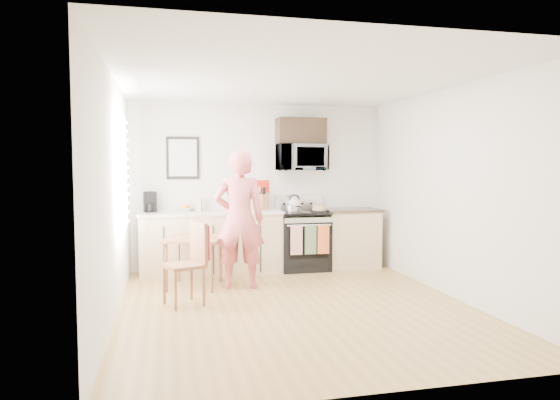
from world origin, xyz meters
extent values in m
plane|color=olive|center=(0.00, 0.00, 0.00)|extent=(4.60, 4.60, 0.00)
cube|color=silver|center=(0.00, 2.30, 1.30)|extent=(4.00, 0.04, 2.60)
cube|color=silver|center=(0.00, -2.30, 1.30)|extent=(4.00, 0.04, 2.60)
cube|color=silver|center=(-2.00, 0.00, 1.30)|extent=(0.04, 4.60, 2.60)
cube|color=silver|center=(2.00, 0.00, 1.30)|extent=(0.04, 4.60, 2.60)
cube|color=white|center=(0.00, 0.00, 2.60)|extent=(4.00, 4.60, 0.04)
cube|color=white|center=(-1.98, 0.80, 1.55)|extent=(0.02, 1.40, 1.50)
cube|color=white|center=(-1.97, 0.80, 1.55)|extent=(0.01, 1.30, 1.40)
cube|color=tan|center=(-0.80, 2.00, 0.45)|extent=(2.10, 0.60, 0.90)
cube|color=beige|center=(-0.80, 2.00, 0.92)|extent=(2.14, 0.64, 0.04)
cube|color=tan|center=(1.43, 2.00, 0.45)|extent=(0.84, 0.60, 0.90)
cube|color=black|center=(1.43, 2.00, 0.92)|extent=(0.88, 0.64, 0.04)
cube|color=black|center=(0.63, 1.97, 0.39)|extent=(0.76, 0.65, 0.77)
cube|color=black|center=(0.63, 1.66, 0.45)|extent=(0.61, 0.02, 0.45)
cube|color=silver|center=(0.63, 1.66, 0.78)|extent=(0.74, 0.02, 0.14)
cylinder|color=silver|center=(0.63, 1.61, 0.74)|extent=(0.68, 0.02, 0.02)
cube|color=black|center=(0.63, 1.97, 0.90)|extent=(0.76, 0.65, 0.04)
cube|color=silver|center=(0.63, 2.25, 1.04)|extent=(0.76, 0.08, 0.24)
cube|color=white|center=(0.43, 1.61, 0.52)|extent=(0.18, 0.02, 0.44)
cube|color=#4F6D48|center=(0.65, 1.61, 0.52)|extent=(0.18, 0.02, 0.44)
cube|color=#D84D20|center=(0.85, 1.61, 0.52)|extent=(0.18, 0.02, 0.44)
imported|color=silver|center=(0.63, 2.08, 1.76)|extent=(0.76, 0.51, 0.42)
cube|color=black|center=(0.63, 2.12, 2.18)|extent=(0.76, 0.35, 0.40)
cube|color=black|center=(-1.20, 2.28, 1.75)|extent=(0.50, 0.03, 0.65)
cube|color=beige|center=(-1.20, 2.26, 1.75)|extent=(0.42, 0.01, 0.56)
cube|color=#AC200E|center=(0.05, 2.28, 1.30)|extent=(0.20, 0.02, 0.20)
imported|color=#C03440|center=(-0.51, 1.02, 0.92)|extent=(0.73, 0.53, 1.84)
cube|color=brown|center=(-1.10, 1.18, 0.66)|extent=(0.72, 0.72, 0.04)
cylinder|color=brown|center=(-1.47, 0.98, 0.32)|extent=(0.04, 0.04, 0.64)
cylinder|color=brown|center=(-0.90, 0.81, 0.32)|extent=(0.04, 0.04, 0.64)
cylinder|color=brown|center=(-1.30, 1.55, 0.32)|extent=(0.04, 0.04, 0.64)
cylinder|color=brown|center=(-0.73, 1.37, 0.32)|extent=(0.04, 0.04, 0.64)
cube|color=brown|center=(-1.27, 0.33, 0.47)|extent=(0.53, 0.53, 0.04)
cube|color=brown|center=(-1.09, 0.40, 0.72)|extent=(0.19, 0.39, 0.49)
cube|color=#5C0F16|center=(-1.07, 0.41, 0.73)|extent=(0.19, 0.36, 0.41)
cylinder|color=brown|center=(-1.37, 0.10, 0.22)|extent=(0.03, 0.03, 0.45)
cylinder|color=brown|center=(-1.04, 0.23, 0.22)|extent=(0.03, 0.03, 0.45)
cylinder|color=brown|center=(-1.49, 0.42, 0.22)|extent=(0.03, 0.03, 0.45)
cylinder|color=brown|center=(-1.17, 0.55, 0.22)|extent=(0.03, 0.03, 0.45)
cube|color=brown|center=(0.04, 2.17, 1.06)|extent=(0.15, 0.18, 0.24)
cylinder|color=#AC200E|center=(-0.02, 2.22, 1.01)|extent=(0.12, 0.12, 0.15)
imported|color=silver|center=(-1.16, 2.18, 0.97)|extent=(0.28, 0.28, 0.05)
cube|color=tan|center=(-0.98, 2.13, 1.05)|extent=(0.10, 0.10, 0.22)
cube|color=black|center=(-1.69, 2.15, 1.09)|extent=(0.20, 0.23, 0.30)
cylinder|color=black|center=(-1.69, 2.05, 1.02)|extent=(0.11, 0.11, 0.11)
cube|color=tan|center=(-0.49, 1.90, 0.99)|extent=(0.29, 0.16, 0.10)
cylinder|color=black|center=(0.87, 1.88, 0.93)|extent=(0.27, 0.27, 0.01)
cylinder|color=tan|center=(0.87, 1.88, 0.98)|extent=(0.22, 0.22, 0.07)
sphere|color=silver|center=(0.53, 2.14, 1.02)|extent=(0.20, 0.20, 0.20)
cone|color=silver|center=(0.53, 2.14, 1.13)|extent=(0.06, 0.06, 0.06)
torus|color=black|center=(0.53, 2.14, 1.09)|extent=(0.18, 0.02, 0.18)
cylinder|color=silver|center=(0.44, 1.89, 0.97)|extent=(0.19, 0.19, 0.10)
cylinder|color=black|center=(0.49, 1.76, 1.01)|extent=(0.07, 0.17, 0.02)
camera|label=1|loc=(-1.45, -5.53, 1.64)|focal=32.00mm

